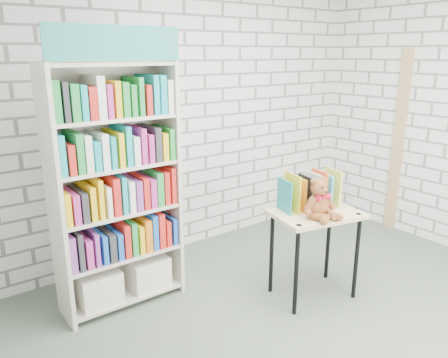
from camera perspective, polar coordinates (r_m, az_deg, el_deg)
ground at (r=3.64m, az=13.53°, el=-18.74°), size 4.50×4.50×0.00m
room_shell at (r=3.01m, az=15.79°, el=10.40°), size 4.52×4.02×2.81m
bookshelf at (r=3.60m, az=-13.96°, el=-1.01°), size 1.00×0.39×2.24m
display_table at (r=3.78m, az=11.85°, el=-5.78°), size 0.81×0.64×0.77m
table_books at (r=3.78m, az=11.04°, el=-1.57°), size 0.54×0.32×0.30m
teddy_bear at (r=3.59m, az=12.42°, el=-2.94°), size 0.30×0.29×0.33m
door_trim at (r=5.47m, az=21.80°, el=4.43°), size 0.05×0.12×2.10m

